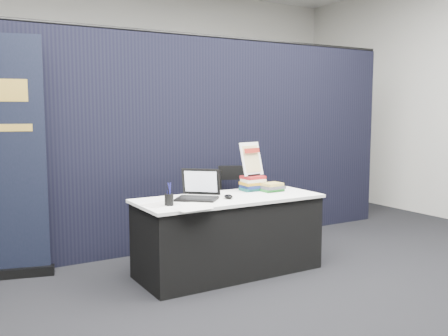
% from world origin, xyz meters
% --- Properties ---
extents(floor, '(8.00, 8.00, 0.00)m').
position_xyz_m(floor, '(0.00, 0.00, 0.00)').
color(floor, black).
rests_on(floor, ground).
extents(wall_back, '(8.00, 0.02, 3.50)m').
position_xyz_m(wall_back, '(0.00, 4.00, 1.75)').
color(wall_back, beige).
rests_on(wall_back, floor).
extents(drape_partition, '(6.00, 0.08, 2.40)m').
position_xyz_m(drape_partition, '(0.00, 1.60, 1.20)').
color(drape_partition, black).
rests_on(drape_partition, floor).
extents(display_table, '(1.80, 0.75, 0.75)m').
position_xyz_m(display_table, '(0.00, 0.55, 0.38)').
color(display_table, black).
rests_on(display_table, floor).
extents(laptop, '(0.45, 0.50, 0.28)m').
position_xyz_m(laptop, '(-0.34, 0.61, 0.81)').
color(laptop, black).
rests_on(laptop, display_table).
extents(mouse, '(0.11, 0.14, 0.04)m').
position_xyz_m(mouse, '(-0.05, 0.47, 0.77)').
color(mouse, black).
rests_on(mouse, display_table).
extents(brochure_left, '(0.33, 0.27, 0.00)m').
position_xyz_m(brochure_left, '(-0.72, 0.52, 0.75)').
color(brochure_left, silver).
rests_on(brochure_left, display_table).
extents(brochure_mid, '(0.32, 0.23, 0.00)m').
position_xyz_m(brochure_mid, '(-0.56, 0.22, 0.75)').
color(brochure_mid, white).
rests_on(brochure_mid, display_table).
extents(brochure_right, '(0.39, 0.32, 0.00)m').
position_xyz_m(brochure_right, '(-0.43, 0.34, 0.75)').
color(brochure_right, white).
rests_on(brochure_right, display_table).
extents(pen_cup, '(0.09, 0.09, 0.10)m').
position_xyz_m(pen_cup, '(-0.68, 0.44, 0.80)').
color(pen_cup, black).
rests_on(pen_cup, display_table).
extents(book_stack_tall, '(0.23, 0.18, 0.15)m').
position_xyz_m(book_stack_tall, '(0.41, 0.74, 0.83)').
color(book_stack_tall, '#165550').
rests_on(book_stack_tall, display_table).
extents(book_stack_short, '(0.22, 0.18, 0.09)m').
position_xyz_m(book_stack_short, '(0.56, 0.60, 0.79)').
color(book_stack_short, '#217D29').
rests_on(book_stack_short, display_table).
extents(info_sign, '(0.28, 0.16, 0.36)m').
position_xyz_m(info_sign, '(0.41, 0.77, 1.07)').
color(info_sign, black).
rests_on(info_sign, book_stack_tall).
extents(stacking_chair, '(0.56, 0.58, 0.94)m').
position_xyz_m(stacking_chair, '(0.58, 1.18, 0.52)').
color(stacking_chair, black).
rests_on(stacking_chair, floor).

